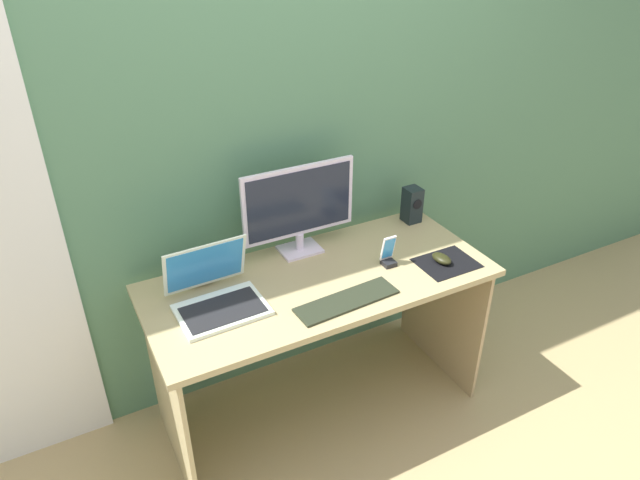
{
  "coord_description": "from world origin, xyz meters",
  "views": [
    {
      "loc": [
        -0.92,
        -1.75,
        2.11
      ],
      "look_at": [
        -0.01,
        -0.02,
        0.95
      ],
      "focal_mm": 32.22,
      "sensor_mm": 36.0,
      "label": 1
    }
  ],
  "objects": [
    {
      "name": "mouse",
      "position": [
        0.52,
        -0.14,
        0.77
      ],
      "size": [
        0.07,
        0.11,
        0.04
      ],
      "primitive_type": "ellipsoid",
      "rotation": [
        0.0,
        0.0,
        0.11
      ],
      "color": "black",
      "rests_on": "mousepad"
    },
    {
      "name": "wall_back",
      "position": [
        0.0,
        0.4,
        1.25
      ],
      "size": [
        6.0,
        0.04,
        2.5
      ],
      "primitive_type": "cube",
      "color": "#507D5C",
      "rests_on": "ground_plane"
    },
    {
      "name": "ground_plane",
      "position": [
        0.0,
        0.0,
        0.0
      ],
      "size": [
        8.0,
        8.0,
        0.0
      ],
      "primitive_type": "plane",
      "color": "tan"
    },
    {
      "name": "desk",
      "position": [
        0.0,
        0.0,
        0.6
      ],
      "size": [
        1.46,
        0.64,
        0.75
      ],
      "color": "tan",
      "rests_on": "ground_plane"
    },
    {
      "name": "fishbowl",
      "position": [
        -0.44,
        0.22,
        0.82
      ],
      "size": [
        0.15,
        0.15,
        0.15
      ],
      "primitive_type": "sphere",
      "color": "silver",
      "rests_on": "desk"
    },
    {
      "name": "phone_in_dock",
      "position": [
        0.31,
        -0.05,
        0.8
      ],
      "size": [
        0.06,
        0.06,
        0.14
      ],
      "color": "black",
      "rests_on": "desk"
    },
    {
      "name": "speaker_right",
      "position": [
        0.63,
        0.23,
        0.84
      ],
      "size": [
        0.08,
        0.08,
        0.18
      ],
      "color": "black",
      "rests_on": "desk"
    },
    {
      "name": "keyboard_external",
      "position": [
        0.02,
        -0.2,
        0.76
      ],
      "size": [
        0.43,
        0.15,
        0.01
      ],
      "primitive_type": "cube",
      "rotation": [
        0.0,
        0.0,
        0.06
      ],
      "color": "#272D1E",
      "rests_on": "desk"
    },
    {
      "name": "laptop",
      "position": [
        -0.44,
        0.02,
        0.8
      ],
      "size": [
        0.34,
        0.32,
        0.24
      ],
      "color": "white",
      "rests_on": "desk"
    },
    {
      "name": "monitor",
      "position": [
        0.02,
        0.23,
        0.98
      ],
      "size": [
        0.52,
        0.14,
        0.41
      ],
      "color": "silver",
      "rests_on": "desk"
    },
    {
      "name": "mousepad",
      "position": [
        0.54,
        -0.16,
        0.75
      ],
      "size": [
        0.25,
        0.2,
        0.0
      ],
      "primitive_type": "cube",
      "color": "black",
      "rests_on": "desk"
    }
  ]
}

